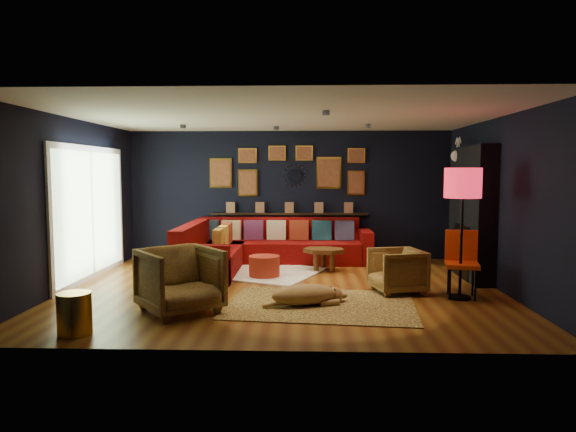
{
  "coord_description": "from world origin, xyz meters",
  "views": [
    {
      "loc": [
        0.33,
        -7.71,
        1.79
      ],
      "look_at": [
        0.06,
        0.3,
        1.09
      ],
      "focal_mm": 32.0,
      "sensor_mm": 36.0,
      "label": 1
    }
  ],
  "objects_px": {
    "coffee_table": "(324,253)",
    "floor_lamp": "(463,188)",
    "pouf": "(264,266)",
    "dog": "(304,291)",
    "orange_chair": "(462,258)",
    "armchair_right": "(397,269)",
    "armchair_left": "(180,277)",
    "gold_stool": "(74,313)",
    "sectional": "(255,249)"
  },
  "relations": [
    {
      "from": "sectional",
      "to": "armchair_right",
      "type": "bearing_deg",
      "value": -41.75
    },
    {
      "from": "coffee_table",
      "to": "dog",
      "type": "bearing_deg",
      "value": -98.23
    },
    {
      "from": "armchair_left",
      "to": "armchair_right",
      "type": "distance_m",
      "value": 3.15
    },
    {
      "from": "sectional",
      "to": "floor_lamp",
      "type": "xyz_separation_m",
      "value": [
        3.11,
        -2.37,
        1.23
      ]
    },
    {
      "from": "pouf",
      "to": "armchair_right",
      "type": "xyz_separation_m",
      "value": [
        2.03,
        -1.0,
        0.16
      ]
    },
    {
      "from": "coffee_table",
      "to": "pouf",
      "type": "bearing_deg",
      "value": -148.49
    },
    {
      "from": "sectional",
      "to": "orange_chair",
      "type": "distance_m",
      "value": 3.88
    },
    {
      "from": "coffee_table",
      "to": "dog",
      "type": "distance_m",
      "value": 2.44
    },
    {
      "from": "dog",
      "to": "armchair_right",
      "type": "bearing_deg",
      "value": 12.64
    },
    {
      "from": "sectional",
      "to": "orange_chair",
      "type": "xyz_separation_m",
      "value": [
        3.17,
        -2.23,
        0.24
      ]
    },
    {
      "from": "gold_stool",
      "to": "floor_lamp",
      "type": "height_order",
      "value": "floor_lamp"
    },
    {
      "from": "sectional",
      "to": "armchair_right",
      "type": "height_order",
      "value": "sectional"
    },
    {
      "from": "armchair_left",
      "to": "orange_chair",
      "type": "height_order",
      "value": "orange_chair"
    },
    {
      "from": "sectional",
      "to": "armchair_right",
      "type": "distance_m",
      "value": 3.07
    },
    {
      "from": "armchair_right",
      "to": "floor_lamp",
      "type": "relative_size",
      "value": 0.39
    },
    {
      "from": "sectional",
      "to": "gold_stool",
      "type": "distance_m",
      "value": 4.4
    },
    {
      "from": "coffee_table",
      "to": "dog",
      "type": "height_order",
      "value": "coffee_table"
    },
    {
      "from": "armchair_left",
      "to": "floor_lamp",
      "type": "relative_size",
      "value": 0.5
    },
    {
      "from": "pouf",
      "to": "floor_lamp",
      "type": "relative_size",
      "value": 0.28
    },
    {
      "from": "coffee_table",
      "to": "floor_lamp",
      "type": "xyz_separation_m",
      "value": [
        1.84,
        -1.95,
        1.22
      ]
    },
    {
      "from": "armchair_right",
      "to": "gold_stool",
      "type": "bearing_deg",
      "value": -75.43
    },
    {
      "from": "pouf",
      "to": "gold_stool",
      "type": "distance_m",
      "value": 3.57
    },
    {
      "from": "armchair_left",
      "to": "armchair_right",
      "type": "height_order",
      "value": "armchair_left"
    },
    {
      "from": "pouf",
      "to": "armchair_right",
      "type": "relative_size",
      "value": 0.72
    },
    {
      "from": "gold_stool",
      "to": "coffee_table",
      "type": "bearing_deg",
      "value": 52.16
    },
    {
      "from": "pouf",
      "to": "sectional",
      "type": "bearing_deg",
      "value": 103.81
    },
    {
      "from": "coffee_table",
      "to": "armchair_left",
      "type": "distance_m",
      "value": 3.39
    },
    {
      "from": "coffee_table",
      "to": "orange_chair",
      "type": "relative_size",
      "value": 0.88
    },
    {
      "from": "coffee_table",
      "to": "floor_lamp",
      "type": "height_order",
      "value": "floor_lamp"
    },
    {
      "from": "orange_chair",
      "to": "floor_lamp",
      "type": "xyz_separation_m",
      "value": [
        -0.06,
        -0.14,
        1.0
      ]
    },
    {
      "from": "pouf",
      "to": "armchair_right",
      "type": "distance_m",
      "value": 2.27
    },
    {
      "from": "armchair_right",
      "to": "coffee_table",
      "type": "bearing_deg",
      "value": -161.5
    },
    {
      "from": "armchair_left",
      "to": "gold_stool",
      "type": "relative_size",
      "value": 1.98
    },
    {
      "from": "pouf",
      "to": "dog",
      "type": "distance_m",
      "value": 1.91
    },
    {
      "from": "coffee_table",
      "to": "armchair_right",
      "type": "relative_size",
      "value": 1.15
    },
    {
      "from": "sectional",
      "to": "pouf",
      "type": "distance_m",
      "value": 1.08
    },
    {
      "from": "sectional",
      "to": "armchair_left",
      "type": "relative_size",
      "value": 3.73
    },
    {
      "from": "armchair_left",
      "to": "floor_lamp",
      "type": "height_order",
      "value": "floor_lamp"
    },
    {
      "from": "armchair_left",
      "to": "armchair_right",
      "type": "bearing_deg",
      "value": -16.78
    },
    {
      "from": "coffee_table",
      "to": "armchair_left",
      "type": "height_order",
      "value": "armchair_left"
    },
    {
      "from": "floor_lamp",
      "to": "dog",
      "type": "relative_size",
      "value": 1.51
    },
    {
      "from": "armchair_right",
      "to": "gold_stool",
      "type": "height_order",
      "value": "armchair_right"
    },
    {
      "from": "armchair_right",
      "to": "dog",
      "type": "relative_size",
      "value": 0.59
    },
    {
      "from": "orange_chair",
      "to": "dog",
      "type": "xyz_separation_m",
      "value": [
        -2.24,
        -0.6,
        -0.35
      ]
    },
    {
      "from": "coffee_table",
      "to": "pouf",
      "type": "xyz_separation_m",
      "value": [
        -1.02,
        -0.63,
        -0.13
      ]
    },
    {
      "from": "orange_chair",
      "to": "dog",
      "type": "distance_m",
      "value": 2.35
    },
    {
      "from": "sectional",
      "to": "pouf",
      "type": "height_order",
      "value": "sectional"
    },
    {
      "from": "pouf",
      "to": "floor_lamp",
      "type": "distance_m",
      "value": 3.43
    },
    {
      "from": "coffee_table",
      "to": "armchair_left",
      "type": "xyz_separation_m",
      "value": [
        -1.91,
        -2.8,
        0.12
      ]
    },
    {
      "from": "armchair_left",
      "to": "dog",
      "type": "bearing_deg",
      "value": -24.65
    }
  ]
}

